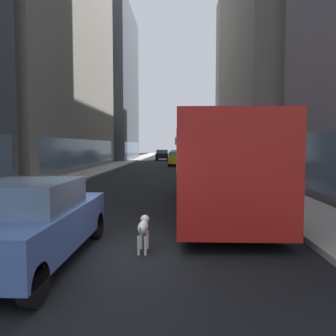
# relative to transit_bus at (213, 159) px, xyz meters

# --- Properties ---
(ground_plane) EXTENTS (120.00, 120.00, 0.00)m
(ground_plane) POSITION_rel_transit_bus_xyz_m (-2.80, 29.43, -1.78)
(ground_plane) COLOR black
(sidewalk_left) EXTENTS (2.40, 110.00, 0.15)m
(sidewalk_left) POSITION_rel_transit_bus_xyz_m (-8.50, 29.43, -1.70)
(sidewalk_left) COLOR #ADA89E
(sidewalk_left) RESTS_ON ground
(sidewalk_right) EXTENTS (2.40, 110.00, 0.15)m
(sidewalk_right) POSITION_rel_transit_bus_xyz_m (2.90, 29.43, -1.70)
(sidewalk_right) COLOR #ADA89E
(sidewalk_right) RESTS_ON ground
(building_left_mid) EXTENTS (10.10, 23.50, 21.60)m
(building_left_mid) POSITION_rel_transit_bus_xyz_m (-14.70, 17.69, 9.02)
(building_left_mid) COLOR gray
(building_left_mid) RESTS_ON ground
(building_left_far) EXTENTS (11.83, 16.14, 23.32)m
(building_left_far) POSITION_rel_transit_bus_xyz_m (-14.70, 39.79, 9.88)
(building_left_far) COLOR #4C515B
(building_left_far) RESTS_ON ground
(building_right_far) EXTENTS (8.06, 20.56, 26.66)m
(building_right_far) POSITION_rel_transit_bus_xyz_m (9.10, 38.02, 11.54)
(building_right_far) COLOR gray
(building_right_far) RESTS_ON ground
(transit_bus) EXTENTS (2.78, 11.53, 3.05)m
(transit_bus) POSITION_rel_transit_bus_xyz_m (0.00, 0.00, 0.00)
(transit_bus) COLOR red
(transit_bus) RESTS_ON ground
(car_yellow_taxi) EXTENTS (1.83, 4.67, 1.62)m
(car_yellow_taxi) POSITION_rel_transit_bus_xyz_m (-1.60, 24.82, -0.95)
(car_yellow_taxi) COLOR yellow
(car_yellow_taxi) RESTS_ON ground
(car_black_suv) EXTENTS (1.88, 4.14, 1.62)m
(car_black_suv) POSITION_rel_transit_bus_xyz_m (-4.00, 38.70, -0.95)
(car_black_suv) COLOR black
(car_black_suv) RESTS_ON ground
(car_blue_hatchback) EXTENTS (1.71, 4.29, 1.62)m
(car_blue_hatchback) POSITION_rel_transit_bus_xyz_m (-4.00, -6.27, -0.96)
(car_blue_hatchback) COLOR #4C6BB7
(car_blue_hatchback) RESTS_ON ground
(car_white_van) EXTENTS (1.90, 4.75, 1.62)m
(car_white_van) POSITION_rel_transit_bus_xyz_m (-1.60, 34.58, -0.95)
(car_white_van) COLOR silver
(car_white_van) RESTS_ON ground
(car_silver_sedan) EXTENTS (1.83, 4.32, 1.62)m
(car_silver_sedan) POSITION_rel_transit_bus_xyz_m (0.00, 18.61, -0.95)
(car_silver_sedan) COLOR #B7BABF
(car_silver_sedan) RESTS_ON ground
(dalmatian_dog) EXTENTS (0.22, 0.96, 0.72)m
(dalmatian_dog) POSITION_rel_transit_bus_xyz_m (-1.99, -5.42, -1.26)
(dalmatian_dog) COLOR white
(dalmatian_dog) RESTS_ON ground
(pedestrian_with_handbag) EXTENTS (0.45, 0.34, 1.69)m
(pedestrian_with_handbag) POSITION_rel_transit_bus_xyz_m (2.77, 3.13, -0.76)
(pedestrian_with_handbag) COLOR #1E1E2D
(pedestrian_with_handbag) RESTS_ON sidewalk_right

